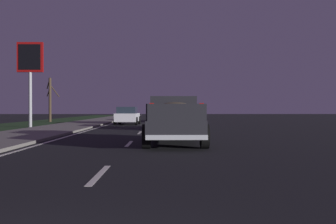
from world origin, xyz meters
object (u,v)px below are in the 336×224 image
object	(u,v)px
sedan_green	(172,118)
bare_tree_far	(50,99)
gas_price_sign	(30,64)
sedan_black	(166,114)
sedan_white	(128,116)
pickup_truck	(174,119)

from	to	relation	value
sedan_green	bare_tree_far	distance (m)	19.26
gas_price_sign	bare_tree_far	xyz separation A→B (m)	(11.97, 2.10, -2.25)
sedan_black	bare_tree_far	distance (m)	12.31
sedan_green	sedan_white	xyz separation A→B (m)	(7.82, 3.72, 0.00)
sedan_green	sedan_white	size ratio (longest dim) A/B	1.00
pickup_truck	bare_tree_far	bearing A→B (deg)	26.09
pickup_truck	sedan_black	xyz separation A→B (m)	(25.72, 0.12, -0.20)
pickup_truck	bare_tree_far	distance (m)	28.00
pickup_truck	sedan_black	world-z (taller)	pickup_truck
sedan_black	gas_price_sign	xyz separation A→B (m)	(-12.57, 10.08, 3.89)
pickup_truck	gas_price_sign	xyz separation A→B (m)	(13.14, 10.20, 3.70)
sedan_green	sedan_black	bearing A→B (deg)	1.19
pickup_truck	sedan_white	size ratio (longest dim) A/B	1.22
pickup_truck	gas_price_sign	distance (m)	17.04
sedan_white	bare_tree_far	world-z (taller)	bare_tree_far
sedan_white	gas_price_sign	bearing A→B (deg)	128.04
sedan_black	sedan_green	bearing A→B (deg)	-178.81
sedan_white	bare_tree_far	size ratio (longest dim) A/B	0.94
gas_price_sign	bare_tree_far	bearing A→B (deg)	9.94
pickup_truck	sedan_green	size ratio (longest dim) A/B	1.23
gas_price_sign	sedan_white	bearing A→B (deg)	-51.96
sedan_green	bare_tree_far	world-z (taller)	bare_tree_far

